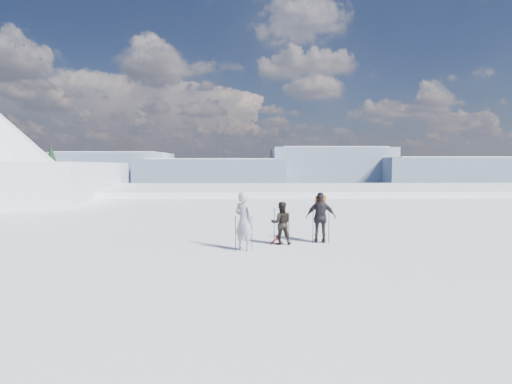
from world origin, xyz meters
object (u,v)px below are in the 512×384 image
skier_dark (281,223)px  skis_loose (277,240)px  skier_grey (244,221)px  skier_pack (321,218)px

skier_dark → skis_loose: skier_dark is taller
skier_grey → skis_loose: skier_grey is taller
skier_grey → skier_dark: size_ratio=1.28×
skier_grey → skis_loose: size_ratio=1.14×
skier_dark → skier_pack: 1.49m
skier_grey → skier_dark: (1.32, 0.93, -0.21)m
skier_grey → skier_pack: bearing=-117.3°
skis_loose → skier_pack: bearing=-18.3°
skis_loose → skier_dark: bearing=-84.9°
skier_pack → skis_loose: (-1.53, 0.50, -0.90)m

